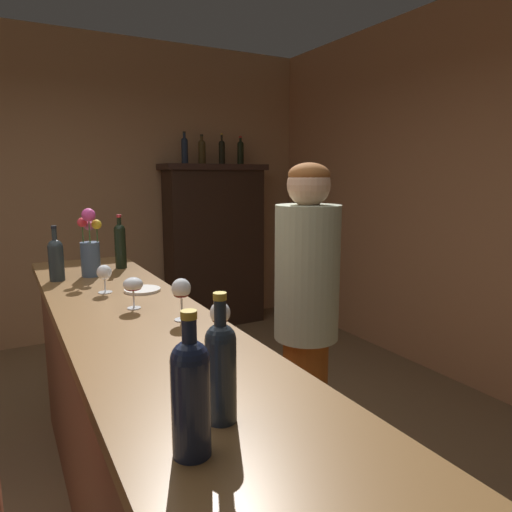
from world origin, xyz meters
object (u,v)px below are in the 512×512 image
at_px(wine_bottle_chardonnay, 56,258).
at_px(wine_glass_spare, 181,290).
at_px(cheese_plate, 142,290).
at_px(wine_bottle_malbec, 191,392).
at_px(display_bottle_center, 222,151).
at_px(display_bottle_midright, 240,151).
at_px(bartender, 306,319).
at_px(display_cabinet, 215,243).
at_px(bar_counter, 141,438).
at_px(flower_arrangement, 90,248).
at_px(wine_glass_mid, 133,286).
at_px(wine_glass_rear, 220,316).
at_px(wine_bottle_syrah, 120,244).
at_px(wine_glass_front, 104,273).
at_px(wine_bottle_rose, 221,366).
at_px(display_bottle_left, 185,149).
at_px(display_bottle_midleft, 202,151).

relative_size(wine_bottle_chardonnay, wine_glass_spare, 1.77).
bearing_deg(cheese_plate, wine_bottle_malbec, -101.37).
bearing_deg(display_bottle_center, display_bottle_midright, -0.00).
xyz_separation_m(wine_bottle_malbec, cheese_plate, (0.28, 1.38, -0.13)).
relative_size(wine_glass_spare, bartender, 0.10).
xyz_separation_m(display_cabinet, wine_bottle_malbec, (-1.71, -3.75, 0.30)).
bearing_deg(bar_counter, flower_arrangement, 91.45).
bearing_deg(flower_arrangement, wine_glass_mid, -86.73).
relative_size(wine_bottle_chardonnay, wine_glass_rear, 2.01).
xyz_separation_m(wine_bottle_syrah, display_bottle_midright, (1.70, 1.75, 0.65)).
height_order(wine_glass_front, display_bottle_center, display_bottle_center).
relative_size(wine_bottle_syrah, wine_bottle_rose, 1.07).
height_order(display_cabinet, wine_glass_front, display_cabinet).
xyz_separation_m(wine_glass_spare, display_bottle_center, (1.52, 2.90, 0.68)).
relative_size(wine_bottle_rose, cheese_plate, 1.74).
bearing_deg(wine_glass_mid, display_bottle_center, 58.29).
bearing_deg(wine_glass_rear, display_bottle_center, 65.03).
relative_size(bar_counter, display_bottle_left, 9.04).
height_order(flower_arrangement, display_bottle_midleft, display_bottle_midleft).
bearing_deg(wine_glass_rear, display_bottle_midright, 61.90).
bearing_deg(wine_glass_mid, bartender, -10.79).
height_order(bar_counter, wine_glass_spare, wine_glass_spare).
distance_m(wine_bottle_malbec, wine_glass_spare, 0.89).
xyz_separation_m(wine_bottle_rose, cheese_plate, (0.17, 1.28, -0.12)).
relative_size(wine_bottle_rose, wine_glass_front, 2.23).
relative_size(wine_bottle_chardonnay, wine_glass_front, 2.17).
relative_size(wine_bottle_rose, display_bottle_midleft, 1.02).
height_order(wine_bottle_malbec, display_bottle_midright, display_bottle_midright).
xyz_separation_m(wine_glass_rear, flower_arrangement, (-0.19, 1.31, 0.06)).
bearing_deg(wine_bottle_rose, display_bottle_center, 65.11).
height_order(wine_glass_spare, cheese_plate, wine_glass_spare).
relative_size(wine_glass_mid, display_bottle_left, 0.42).
xyz_separation_m(wine_glass_spare, display_bottle_midright, (1.74, 2.90, 0.68)).
xyz_separation_m(wine_glass_rear, display_bottle_left, (1.08, 3.21, 0.71)).
relative_size(display_cabinet, display_bottle_center, 5.45).
distance_m(flower_arrangement, display_bottle_center, 2.62).
distance_m(wine_bottle_malbec, flower_arrangement, 1.85).
relative_size(wine_glass_front, flower_arrangement, 0.36).
height_order(wine_glass_spare, display_bottle_midright, display_bottle_midright).
height_order(display_bottle_midleft, bartender, display_bottle_midleft).
bearing_deg(bartender, bar_counter, 5.98).
bearing_deg(display_bottle_left, bartender, -99.09).
relative_size(wine_glass_front, bartender, 0.08).
height_order(bar_counter, display_cabinet, display_cabinet).
bearing_deg(wine_bottle_chardonnay, display_bottle_center, 46.05).
relative_size(wine_bottle_rose, flower_arrangement, 0.79).
bearing_deg(display_bottle_midright, wine_bottle_chardonnay, -137.15).
bearing_deg(wine_glass_rear, bar_counter, 109.91).
bearing_deg(wine_bottle_chardonnay, wine_bottle_rose, -84.57).
xyz_separation_m(display_bottle_center, bartender, (-0.86, -2.80, -0.93)).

